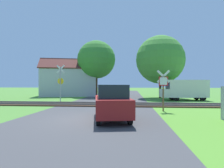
{
  "coord_description": "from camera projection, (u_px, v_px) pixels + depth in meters",
  "views": [
    {
      "loc": [
        2.16,
        -10.06,
        1.83
      ],
      "look_at": [
        0.5,
        7.65,
        1.8
      ],
      "focal_mm": 32.0,
      "sensor_mm": 36.0,
      "label": 1
    }
  ],
  "objects": [
    {
      "name": "parked_car",
      "position": [
        112.0,
        102.0,
        10.1
      ],
      "size": [
        2.32,
        4.23,
        1.78
      ],
      "rotation": [
        0.0,
        0.0,
        0.18
      ],
      "color": "maroon",
      "rests_on": "ground"
    },
    {
      "name": "tree_right",
      "position": [
        160.0,
        60.0,
        25.53
      ],
      "size": [
        6.17,
        6.17,
        8.0
      ],
      "color": "#513823",
      "rests_on": "ground"
    },
    {
      "name": "crossing_sign_far",
      "position": [
        60.0,
        81.0,
        20.13
      ],
      "size": [
        0.88,
        0.14,
        3.74
      ],
      "rotation": [
        0.0,
        0.0,
        -0.03
      ],
      "color": "#9E9EA5",
      "rests_on": "ground"
    },
    {
      "name": "rail_track",
      "position": [
        105.0,
        105.0,
        16.84
      ],
      "size": [
        60.0,
        2.6,
        0.22
      ],
      "color": "#422D1E",
      "rests_on": "ground"
    },
    {
      "name": "mail_truck",
      "position": [
        185.0,
        89.0,
        21.92
      ],
      "size": [
        5.06,
        2.34,
        2.24
      ],
      "rotation": [
        0.0,
        0.0,
        1.67
      ],
      "color": "silver",
      "rests_on": "ground"
    },
    {
      "name": "house",
      "position": [
        68.0,
        81.0,
        29.72
      ],
      "size": [
        9.16,
        7.15,
        5.6
      ],
      "rotation": [
        0.0,
        0.0,
        0.28
      ],
      "color": "#B7B7BC",
      "rests_on": "ground"
    },
    {
      "name": "ground_plane",
      "position": [
        88.0,
        119.0,
        10.22
      ],
      "size": [
        160.0,
        160.0,
        0.0
      ],
      "primitive_type": "plane",
      "color": "#4C8433"
    },
    {
      "name": "tree_center",
      "position": [
        96.0,
        60.0,
        28.84
      ],
      "size": [
        5.49,
        5.49,
        8.06
      ],
      "color": "#513823",
      "rests_on": "ground"
    },
    {
      "name": "road_asphalt",
      "position": [
        95.0,
        113.0,
        12.21
      ],
      "size": [
        7.62,
        80.0,
        0.01
      ],
      "primitive_type": "cube",
      "color": "#424244",
      "rests_on": "ground"
    },
    {
      "name": "stop_sign_near",
      "position": [
        163.0,
        86.0,
        13.25
      ],
      "size": [
        0.88,
        0.15,
        2.75
      ],
      "rotation": [
        0.0,
        0.0,
        3.16
      ],
      "color": "brown",
      "rests_on": "ground"
    }
  ]
}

